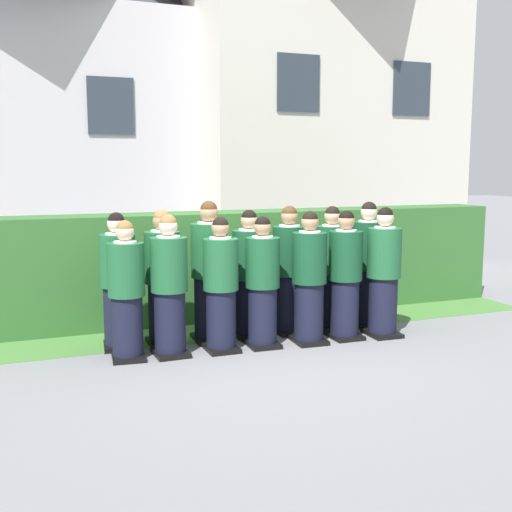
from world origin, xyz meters
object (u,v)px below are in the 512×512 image
object	(u,v)px
student_rear_row_4	(289,273)
student_rear_row_6	(368,267)
student_front_row_4	(309,281)
student_rear_row_0	(118,284)
student_rear_row_3	(249,277)
student_front_row_0	(127,294)
student_front_row_5	(345,278)
student_front_row_3	(263,285)
student_front_row_6	(384,275)
student_rear_row_2	(209,275)
student_front_row_2	(221,288)
student_front_row_1	(169,289)
student_rear_row_1	(163,281)
student_rear_row_5	(332,271)

from	to	relation	value
student_rear_row_4	student_rear_row_6	world-z (taller)	student_rear_row_6
student_front_row_4	student_rear_row_6	distance (m)	1.18
student_rear_row_0	student_rear_row_3	world-z (taller)	student_rear_row_0
student_front_row_0	student_front_row_5	world-z (taller)	student_front_row_5
student_front_row_3	student_front_row_5	bearing A→B (deg)	-1.89
student_front_row_3	student_front_row_4	distance (m)	0.58
student_front_row_0	student_front_row_5	bearing A→B (deg)	-2.53
student_front_row_6	student_rear_row_2	xyz separation A→B (m)	(-2.09, 0.59, 0.04)
student_front_row_2	student_rear_row_6	xyz separation A→B (m)	(2.18, 0.39, 0.05)
student_rear_row_6	student_front_row_1	bearing A→B (deg)	-172.86
student_rear_row_1	student_rear_row_4	xyz separation A→B (m)	(1.62, -0.07, 0.01)
student_front_row_0	student_rear_row_2	world-z (taller)	student_rear_row_2
student_front_row_4	student_rear_row_5	world-z (taller)	student_rear_row_5
student_front_row_0	student_rear_row_5	xyz separation A→B (m)	(2.72, 0.34, 0.03)
student_front_row_4	student_rear_row_1	bearing A→B (deg)	160.57
student_front_row_0	student_front_row_4	world-z (taller)	student_front_row_4
student_front_row_0	student_rear_row_6	size ratio (longest dim) A/B	0.93
student_front_row_2	student_rear_row_2	world-z (taller)	student_rear_row_2
student_front_row_1	student_front_row_5	world-z (taller)	student_front_row_1
student_front_row_6	student_rear_row_1	bearing A→B (deg)	166.49
student_rear_row_1	student_front_row_3	bearing A→B (deg)	-26.07
student_rear_row_4	student_rear_row_5	xyz separation A→B (m)	(0.59, -0.03, -0.01)
student_rear_row_2	student_front_row_4	bearing A→B (deg)	-26.49
student_front_row_0	student_front_row_6	bearing A→B (deg)	-3.56
student_rear_row_4	student_front_row_2	bearing A→B (deg)	-157.35
student_front_row_2	student_front_row_5	world-z (taller)	student_front_row_5
student_rear_row_2	student_rear_row_6	size ratio (longest dim) A/B	1.03
student_rear_row_2	student_rear_row_0	bearing A→B (deg)	176.17
student_rear_row_2	student_front_row_3	bearing A→B (deg)	-43.76
student_rear_row_0	student_front_row_0	bearing A→B (deg)	-88.46
student_front_row_2	student_front_row_3	size ratio (longest dim) A/B	1.01
student_front_row_3	student_front_row_1	bearing A→B (deg)	177.51
student_rear_row_0	student_rear_row_4	bearing A→B (deg)	-2.72
student_front_row_2	student_rear_row_3	xyz separation A→B (m)	(0.52, 0.45, 0.02)
student_rear_row_1	student_front_row_1	bearing A→B (deg)	-94.59
student_rear_row_3	student_rear_row_2	bearing A→B (deg)	177.44
student_rear_row_3	student_rear_row_4	xyz separation A→B (m)	(0.55, -0.01, 0.02)
student_front_row_4	student_rear_row_4	world-z (taller)	student_rear_row_4
student_front_row_2	student_rear_row_4	xyz separation A→B (m)	(1.06, 0.44, 0.04)
student_rear_row_5	student_rear_row_2	bearing A→B (deg)	178.06
student_front_row_3	student_rear_row_4	size ratio (longest dim) A/B	0.95
student_front_row_0	student_front_row_6	xyz separation A→B (m)	(3.16, -0.20, 0.04)
student_front_row_6	student_rear_row_3	size ratio (longest dim) A/B	1.02
student_front_row_4	student_rear_row_6	xyz separation A→B (m)	(1.09, 0.45, 0.03)
student_front_row_5	student_rear_row_5	size ratio (longest dim) A/B	0.99
student_front_row_1	student_front_row_0	bearing A→B (deg)	175.89
student_rear_row_1	student_rear_row_6	world-z (taller)	student_rear_row_6
student_front_row_5	student_front_row_6	bearing A→B (deg)	-9.01
student_rear_row_2	student_rear_row_6	bearing A→B (deg)	-2.23
student_front_row_0	student_front_row_2	distance (m)	1.07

